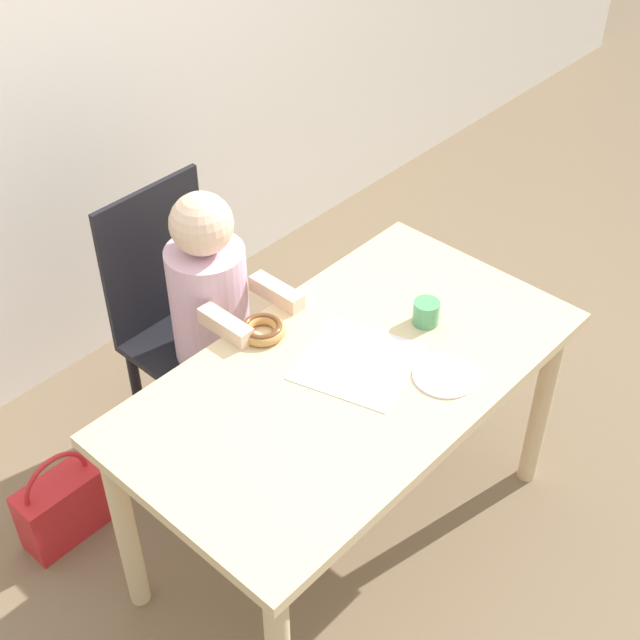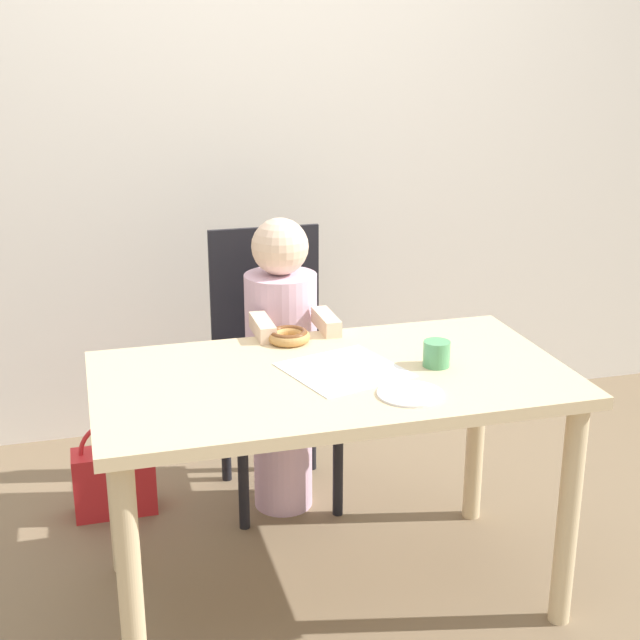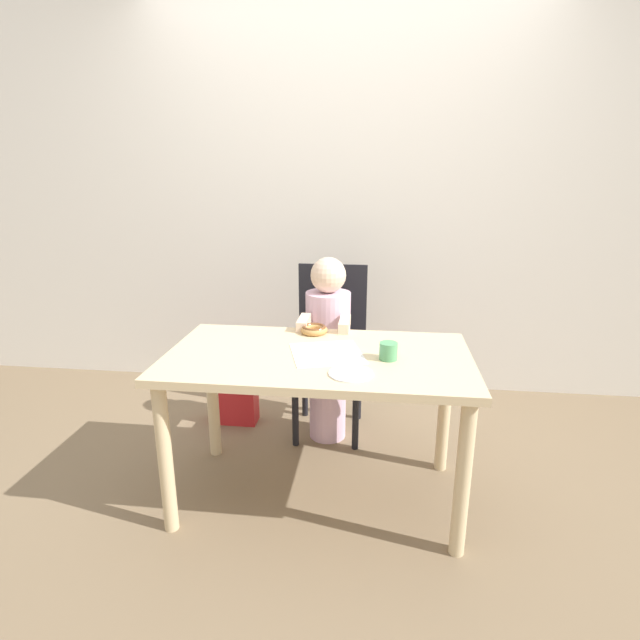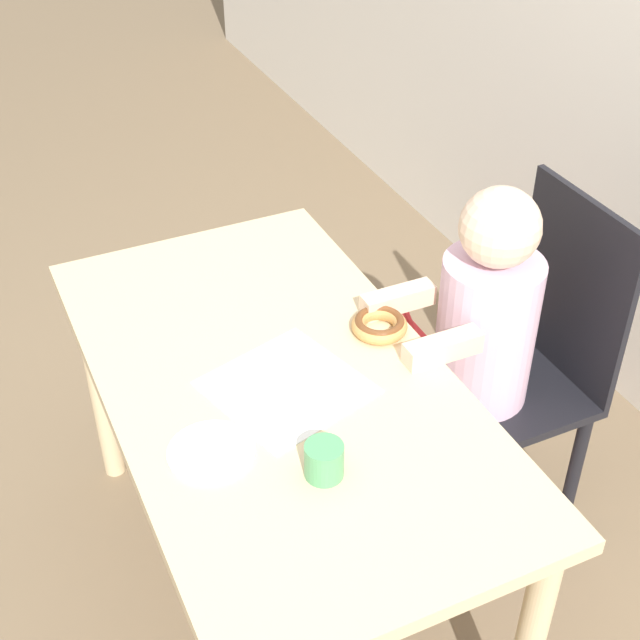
# 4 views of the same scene
# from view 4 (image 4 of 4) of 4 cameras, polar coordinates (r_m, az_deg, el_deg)

# --- Properties ---
(ground_plane) EXTENTS (12.00, 12.00, 0.00)m
(ground_plane) POSITION_cam_4_polar(r_m,az_deg,el_deg) (2.43, -2.33, -16.51)
(ground_plane) COLOR #7A664C
(dining_table) EXTENTS (1.30, 0.71, 0.71)m
(dining_table) POSITION_cam_4_polar(r_m,az_deg,el_deg) (1.98, -2.76, -5.93)
(dining_table) COLOR beige
(dining_table) RESTS_ON ground_plane
(chair) EXTENTS (0.39, 0.42, 0.94)m
(chair) POSITION_cam_4_polar(r_m,az_deg,el_deg) (2.34, 12.62, -3.13)
(chair) COLOR black
(chair) RESTS_ON ground_plane
(child_figure) EXTENTS (0.25, 0.40, 1.03)m
(child_figure) POSITION_cam_4_polar(r_m,az_deg,el_deg) (2.25, 10.15, -3.17)
(child_figure) COLOR silver
(child_figure) RESTS_ON ground_plane
(donut) EXTENTS (0.13, 0.13, 0.04)m
(donut) POSITION_cam_4_polar(r_m,az_deg,el_deg) (2.04, 3.82, -0.27)
(donut) COLOR tan
(donut) RESTS_ON dining_table
(napkin) EXTENTS (0.36, 0.36, 0.00)m
(napkin) POSITION_cam_4_polar(r_m,az_deg,el_deg) (1.89, -2.15, -4.31)
(napkin) COLOR white
(napkin) RESTS_ON dining_table
(handbag) EXTENTS (0.28, 0.13, 0.34)m
(handbag) POSITION_cam_4_polar(r_m,az_deg,el_deg) (2.92, 4.85, -2.10)
(handbag) COLOR red
(handbag) RESTS_ON ground_plane
(cup) EXTENTS (0.08, 0.08, 0.07)m
(cup) POSITION_cam_4_polar(r_m,az_deg,el_deg) (1.69, 0.27, -8.97)
(cup) COLOR #519E66
(cup) RESTS_ON dining_table
(plate) EXTENTS (0.17, 0.17, 0.01)m
(plate) POSITION_cam_4_polar(r_m,az_deg,el_deg) (1.76, -6.97, -8.35)
(plate) COLOR white
(plate) RESTS_ON dining_table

